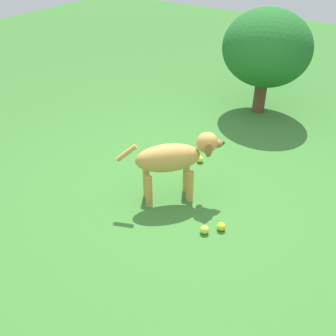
% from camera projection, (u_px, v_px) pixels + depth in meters
% --- Properties ---
extents(ground, '(14.00, 14.00, 0.00)m').
position_uv_depth(ground, '(191.00, 202.00, 3.23)').
color(ground, '#38722D').
extents(dog, '(0.65, 0.66, 0.59)m').
position_uv_depth(dog, '(174.00, 158.00, 3.07)').
color(dog, '#C69347').
rests_on(dog, ground).
extents(tennis_ball_0, '(0.07, 0.07, 0.07)m').
position_uv_depth(tennis_ball_0, '(200.00, 159.00, 3.72)').
color(tennis_ball_0, '#CDE436').
rests_on(tennis_ball_0, ground).
extents(tennis_ball_1, '(0.07, 0.07, 0.07)m').
position_uv_depth(tennis_ball_1, '(221.00, 227.00, 2.93)').
color(tennis_ball_1, '#C7DF28').
rests_on(tennis_ball_1, ground).
extents(tennis_ball_2, '(0.07, 0.07, 0.07)m').
position_uv_depth(tennis_ball_2, '(205.00, 230.00, 2.90)').
color(tennis_ball_2, '#CDDB41').
rests_on(tennis_ball_2, ground).
extents(shrub_near, '(1.01, 0.91, 1.19)m').
position_uv_depth(shrub_near, '(267.00, 49.00, 4.28)').
color(shrub_near, brown).
rests_on(shrub_near, ground).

